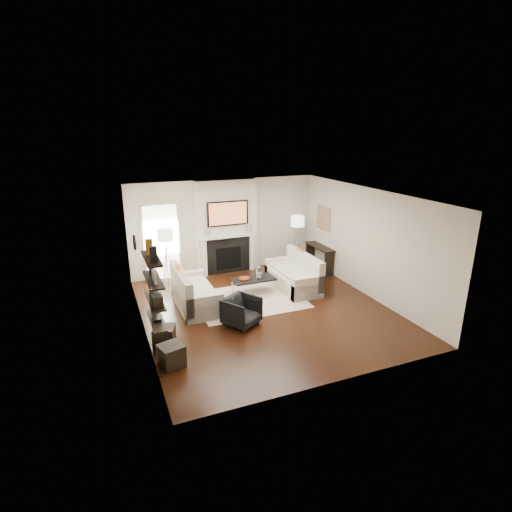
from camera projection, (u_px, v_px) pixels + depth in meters
name	position (u px, v px, depth m)	size (l,w,h in m)	color
room_envelope	(266.00, 255.00, 8.95)	(6.00, 6.00, 6.00)	black
chimney_breast	(226.00, 227.00, 11.48)	(1.80, 0.25, 2.70)	silver
fireplace_surround	(228.00, 256.00, 11.62)	(1.30, 0.02, 1.04)	black
firebox	(229.00, 258.00, 11.64)	(0.75, 0.02, 0.65)	black
mantel_pilaster_l	(205.00, 258.00, 11.33)	(0.12, 0.08, 1.10)	white
mantel_pilaster_r	(252.00, 252.00, 11.84)	(0.12, 0.08, 1.10)	white
mantel_shelf	(229.00, 236.00, 11.39)	(1.70, 0.18, 0.07)	white
tv_body	(228.00, 213.00, 11.21)	(1.20, 0.06, 0.70)	black
tv_screen	(228.00, 214.00, 11.18)	(1.10, 0.01, 0.62)	#BF723F
candlestick_l_tall	(210.00, 232.00, 11.15)	(0.04, 0.04, 0.30)	silver
candlestick_l_short	(205.00, 233.00, 11.11)	(0.04, 0.04, 0.24)	silver
candlestick_r_tall	(246.00, 228.00, 11.54)	(0.04, 0.04, 0.30)	silver
candlestick_r_short	(251.00, 229.00, 11.59)	(0.04, 0.04, 0.24)	silver
hallway_panel	(162.00, 243.00, 11.01)	(0.90, 0.02, 2.10)	white
door_trim_l	(144.00, 245.00, 10.82)	(0.06, 0.06, 2.16)	white
door_trim_r	(179.00, 241.00, 11.16)	(0.06, 0.06, 2.16)	white
door_trim_top	(159.00, 204.00, 10.66)	(1.02, 0.06, 0.06)	white
rug	(249.00, 300.00, 9.89)	(2.60, 2.00, 0.01)	beige
loveseat_left_base	(196.00, 298.00, 9.49)	(0.85, 1.80, 0.42)	beige
loveseat_left_back	(181.00, 288.00, 9.28)	(0.18, 1.80, 0.80)	beige
loveseat_left_arm_n	(205.00, 308.00, 8.75)	(0.85, 0.18, 0.60)	beige
loveseat_left_arm_s	(188.00, 283.00, 10.18)	(0.85, 0.18, 0.60)	beige
loveseat_left_cushion	(198.00, 288.00, 9.43)	(0.63, 1.44, 0.10)	beige
pillow_left_orange	(178.00, 275.00, 9.48)	(0.10, 0.42, 0.42)	#AC6915
pillow_left_charcoal	(184.00, 284.00, 8.95)	(0.10, 0.40, 0.40)	black
loveseat_right_base	(293.00, 281.00, 10.58)	(0.85, 1.80, 0.42)	beige
loveseat_right_back	(304.00, 268.00, 10.60)	(0.18, 1.80, 0.80)	beige
loveseat_right_arm_n	(308.00, 288.00, 9.84)	(0.85, 0.18, 0.60)	beige
loveseat_right_arm_s	(280.00, 268.00, 11.27)	(0.85, 0.18, 0.60)	beige
loveseat_right_cushion	(291.00, 272.00, 10.48)	(0.63, 1.44, 0.10)	beige
pillow_right_orange	(299.00, 257.00, 10.81)	(0.10, 0.42, 0.42)	#AC6915
pillow_right_charcoal	(310.00, 264.00, 10.28)	(0.10, 0.40, 0.40)	black
coffee_table	(253.00, 279.00, 10.16)	(1.10, 0.55, 0.04)	black
coffee_leg_nw	(238.00, 293.00, 9.85)	(0.02, 0.02, 0.38)	silver
coffee_leg_ne	(275.00, 287.00, 10.21)	(0.02, 0.02, 0.38)	silver
coffee_leg_sw	(232.00, 286.00, 10.24)	(0.02, 0.02, 0.38)	silver
coffee_leg_se	(268.00, 281.00, 10.60)	(0.02, 0.02, 0.38)	silver
hurricane_glass	(259.00, 272.00, 10.16)	(0.17, 0.17, 0.30)	white
hurricane_candle	(259.00, 275.00, 10.18)	(0.09, 0.09, 0.13)	white
copper_bowl	(244.00, 279.00, 10.06)	(0.27, 0.27, 0.05)	#A3371B
armchair	(242.00, 310.00, 8.57)	(0.67, 0.63, 0.69)	black
lamp_left_post	(168.00, 266.00, 10.49)	(0.02, 0.02, 1.20)	silver
lamp_left_shade	(165.00, 235.00, 10.23)	(0.40, 0.40, 0.30)	white
lamp_left_leg_a	(172.00, 266.00, 10.53)	(0.02, 0.02, 1.25)	silver
lamp_left_leg_b	(165.00, 265.00, 10.56)	(0.02, 0.02, 1.25)	silver
lamp_left_leg_c	(166.00, 268.00, 10.39)	(0.02, 0.02, 1.25)	silver
lamp_right_post	(297.00, 249.00, 12.01)	(0.02, 0.02, 1.20)	silver
lamp_right_shade	(298.00, 221.00, 11.75)	(0.40, 0.40, 0.30)	white
lamp_right_leg_a	(300.00, 248.00, 12.05)	(0.02, 0.02, 1.25)	silver
lamp_right_leg_b	(294.00, 248.00, 12.08)	(0.02, 0.02, 1.25)	silver
lamp_right_leg_c	(297.00, 250.00, 11.91)	(0.02, 0.02, 1.25)	silver
console_top	(320.00, 247.00, 11.75)	(0.35, 1.20, 0.04)	black
console_leg_n	(329.00, 264.00, 11.38)	(0.30, 0.04, 0.71)	black
console_leg_s	(310.00, 254.00, 12.35)	(0.30, 0.04, 0.71)	black
wall_art	(324.00, 218.00, 11.67)	(0.03, 0.70, 0.70)	#A47A52
shelf_bottom	(157.00, 320.00, 7.33)	(0.25, 1.00, 0.04)	black
shelf_lower	(155.00, 300.00, 7.20)	(0.25, 1.00, 0.04)	black
shelf_upper	(153.00, 280.00, 7.08)	(0.25, 1.00, 0.04)	black
shelf_top	(151.00, 258.00, 6.96)	(0.25, 1.00, 0.04)	black
decor_magfile_a	(153.00, 255.00, 6.65)	(0.12, 0.10, 0.28)	black
decor_magfile_b	(149.00, 247.00, 7.09)	(0.12, 0.10, 0.28)	#AC6915
decor_frame_a	(154.00, 276.00, 6.91)	(0.04, 0.30, 0.22)	white
decor_frame_b	(150.00, 269.00, 7.31)	(0.04, 0.22, 0.18)	black
decor_wine_rack	(157.00, 301.00, 6.92)	(0.18, 0.25, 0.20)	black
decor_box_small	(154.00, 294.00, 7.30)	(0.15, 0.12, 0.12)	black
decor_books	(157.00, 319.00, 7.29)	(0.14, 0.20, 0.05)	black
decor_box_tall	(154.00, 308.00, 7.59)	(0.10, 0.10, 0.18)	white
clock_rim	(134.00, 242.00, 8.66)	(0.34, 0.34, 0.04)	black
clock_face	(136.00, 242.00, 8.67)	(0.29, 0.29, 0.01)	white
ottoman_near	(164.00, 336.00, 7.78)	(0.40, 0.40, 0.40)	black
ottoman_far	(172.00, 355.00, 7.12)	(0.40, 0.40, 0.40)	black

